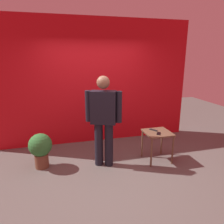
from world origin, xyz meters
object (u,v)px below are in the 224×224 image
object	(u,v)px
cell_phone	(159,134)
side_table	(157,137)
potted_plant	(41,148)
standing_person	(104,117)
tv_remote	(153,130)

from	to	relation	value
cell_phone	side_table	bearing A→B (deg)	103.29
side_table	potted_plant	size ratio (longest dim) A/B	0.90
standing_person	tv_remote	xyz separation A→B (m)	(1.05, 0.02, -0.36)
potted_plant	side_table	bearing A→B (deg)	-7.36
standing_person	potted_plant	bearing A→B (deg)	170.13
side_table	potted_plant	world-z (taller)	potted_plant
standing_person	tv_remote	bearing A→B (deg)	1.13
cell_phone	potted_plant	size ratio (longest dim) A/B	0.21
standing_person	tv_remote	distance (m)	1.11
standing_person	cell_phone	world-z (taller)	standing_person
standing_person	potted_plant	world-z (taller)	standing_person
standing_person	potted_plant	xyz separation A→B (m)	(-1.19, 0.21, -0.58)
side_table	tv_remote	xyz separation A→B (m)	(-0.05, 0.11, 0.11)
cell_phone	tv_remote	world-z (taller)	tv_remote
side_table	cell_phone	size ratio (longest dim) A/B	4.30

